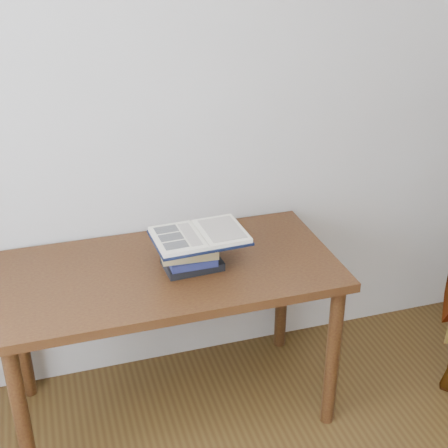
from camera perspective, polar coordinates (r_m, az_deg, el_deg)
name	(u,v)px	position (r m, az deg, el deg)	size (l,w,h in m)	color
room_shell	(324,214)	(1.00, 9.12, 0.90)	(3.54, 3.54, 2.62)	beige
desk	(169,287)	(2.62, -5.04, -5.79)	(1.39, 0.70, 0.75)	#482E12
book_stack	(190,254)	(2.53, -3.14, -2.76)	(0.25, 0.18, 0.13)	black
open_book	(200,236)	(2.49, -2.25, -1.08)	(0.38, 0.28, 0.03)	black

